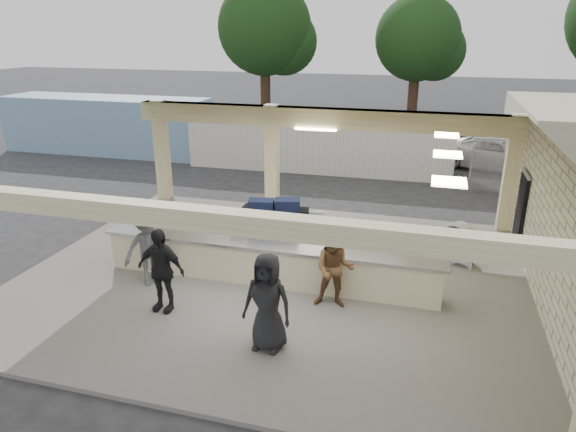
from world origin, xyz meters
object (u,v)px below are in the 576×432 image
(container_white, at_px, (319,141))
(passenger_d, at_px, (267,302))
(baggage_counter, at_px, (267,264))
(car_dark, at_px, (447,134))
(luggage_cart, at_px, (269,226))
(passenger_c, at_px, (149,248))
(container_blue, at_px, (107,125))
(passenger_a, at_px, (334,269))
(car_white_a, at_px, (499,154))
(passenger_b, at_px, (161,270))
(drum_fan, at_px, (458,242))
(baggage_handler, at_px, (259,226))

(container_white, bearing_deg, passenger_d, -82.43)
(baggage_counter, relative_size, container_white, 0.73)
(car_dark, height_order, container_white, container_white)
(luggage_cart, height_order, passenger_c, passenger_c)
(luggage_cart, distance_m, container_blue, 15.39)
(container_white, distance_m, container_blue, 10.81)
(baggage_counter, height_order, container_white, container_white)
(passenger_a, relative_size, container_white, 0.16)
(passenger_d, height_order, car_dark, passenger_d)
(car_white_a, bearing_deg, passenger_c, 165.28)
(luggage_cart, height_order, passenger_b, passenger_b)
(passenger_b, xyz_separation_m, container_white, (0.57, 12.88, 0.19))
(passenger_d, bearing_deg, luggage_cart, 112.21)
(baggage_counter, relative_size, car_white_a, 1.71)
(baggage_counter, bearing_deg, passenger_a, -19.81)
(passenger_c, xyz_separation_m, container_blue, (-9.37, 12.25, 0.33))
(drum_fan, height_order, passenger_a, passenger_a)
(drum_fan, distance_m, car_dark, 14.12)
(luggage_cart, xyz_separation_m, baggage_handler, (-0.33, 0.18, -0.08))
(passenger_b, bearing_deg, car_dark, 75.27)
(car_white_a, bearing_deg, baggage_handler, 166.70)
(passenger_d, relative_size, container_blue, 0.19)
(luggage_cart, relative_size, passenger_d, 1.56)
(drum_fan, xyz_separation_m, container_blue, (-16.37, 9.17, 0.64))
(baggage_counter, relative_size, car_dark, 1.74)
(passenger_b, distance_m, container_blue, 16.74)
(passenger_c, bearing_deg, car_dark, 23.21)
(car_dark, bearing_deg, passenger_b, -178.90)
(baggage_counter, xyz_separation_m, luggage_cart, (-0.38, 1.41, 0.39))
(luggage_cart, bearing_deg, car_white_a, 49.81)
(car_dark, distance_m, container_white, 7.59)
(car_dark, bearing_deg, car_white_a, -128.33)
(baggage_counter, bearing_deg, car_dark, 75.65)
(baggage_counter, height_order, passenger_a, passenger_a)
(passenger_b, height_order, car_white_a, passenger_b)
(drum_fan, xyz_separation_m, container_white, (-5.57, 8.81, 0.52))
(drum_fan, bearing_deg, baggage_counter, -117.45)
(baggage_handler, relative_size, passenger_a, 0.90)
(baggage_counter, relative_size, container_blue, 0.80)
(passenger_c, distance_m, car_dark, 18.51)
(passenger_d, distance_m, car_white_a, 16.50)
(car_white_a, bearing_deg, passenger_a, 179.64)
(passenger_a, distance_m, container_white, 12.12)
(car_dark, bearing_deg, container_white, 153.77)
(passenger_b, bearing_deg, passenger_d, -12.30)
(baggage_counter, relative_size, passenger_d, 4.26)
(drum_fan, relative_size, container_white, 0.10)
(luggage_cart, bearing_deg, passenger_d, -82.86)
(passenger_a, relative_size, passenger_c, 0.97)
(baggage_handler, distance_m, passenger_d, 4.35)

